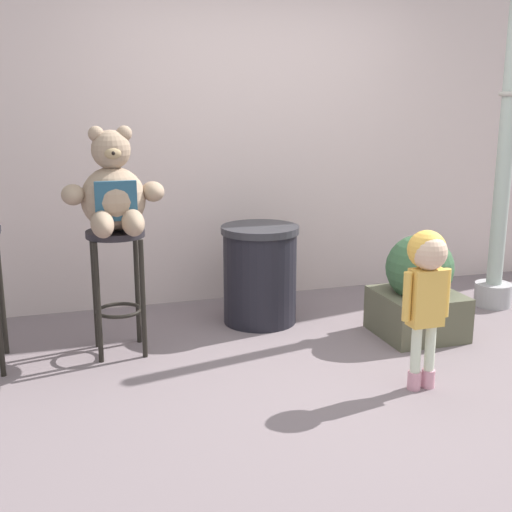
{
  "coord_description": "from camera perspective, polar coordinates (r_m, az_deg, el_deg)",
  "views": [
    {
      "loc": [
        -1.56,
        -3.28,
        1.6
      ],
      "look_at": [
        -0.42,
        0.35,
        0.68
      ],
      "focal_mm": 46.09,
      "sensor_mm": 36.0,
      "label": 1
    }
  ],
  "objects": [
    {
      "name": "bar_stool_with_teddy",
      "position": [
        4.21,
        -11.97,
        -1.0
      ],
      "size": [
        0.36,
        0.36,
        0.8
      ],
      "color": "black",
      "rests_on": "ground_plane"
    },
    {
      "name": "trash_bin",
      "position": [
        4.75,
        0.34,
        -1.58
      ],
      "size": [
        0.56,
        0.56,
        0.71
      ],
      "color": "black",
      "rests_on": "ground_plane"
    },
    {
      "name": "building_wall",
      "position": [
        5.39,
        -0.59,
        16.13
      ],
      "size": [
        7.55,
        0.3,
        3.68
      ],
      "primitive_type": "cube",
      "color": "beige",
      "rests_on": "ground_plane"
    },
    {
      "name": "ground_plane",
      "position": [
        3.97,
        7.45,
        -10.28
      ],
      "size": [
        24.0,
        24.0,
        0.0
      ],
      "primitive_type": "plane",
      "color": "slate"
    },
    {
      "name": "teddy_bear",
      "position": [
        4.09,
        -12.25,
        5.29
      ],
      "size": [
        0.62,
        0.55,
        0.64
      ],
      "color": "gray",
      "rests_on": "bar_stool_with_teddy"
    },
    {
      "name": "lamppost",
      "position": [
        5.32,
        20.74,
        7.46
      ],
      "size": [
        0.28,
        0.28,
        2.81
      ],
      "color": "#A3A1A3",
      "rests_on": "ground_plane"
    },
    {
      "name": "planter_with_shrub",
      "position": [
        4.62,
        13.91,
        -2.9
      ],
      "size": [
        0.54,
        0.54,
        0.71
      ],
      "color": "#575743",
      "rests_on": "ground_plane"
    },
    {
      "name": "child_walking",
      "position": [
        3.69,
        14.61,
        -1.66
      ],
      "size": [
        0.29,
        0.23,
        0.91
      ],
      "rotation": [
        0.0,
        0.0,
        -1.02
      ],
      "color": "pink",
      "rests_on": "ground_plane"
    }
  ]
}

